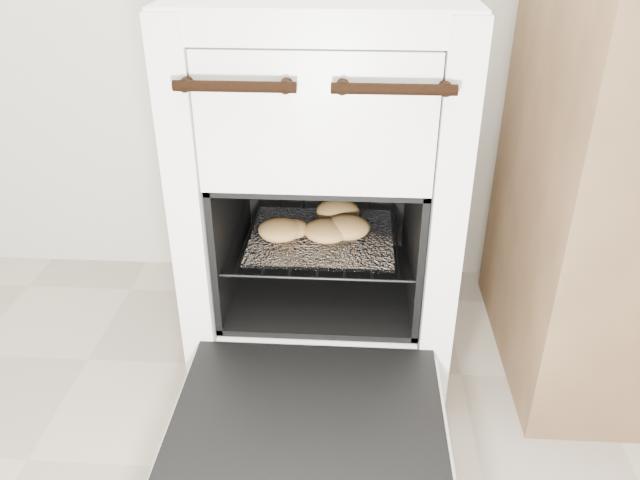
{
  "coord_description": "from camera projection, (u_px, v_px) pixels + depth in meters",
  "views": [
    {
      "loc": [
        0.04,
        -0.24,
        1.09
      ],
      "look_at": [
        -0.04,
        1.02,
        0.4
      ],
      "focal_mm": 35.0,
      "sensor_mm": 36.0,
      "label": 1
    }
  ],
  "objects": [
    {
      "name": "baked_rolls",
      "position": [
        319.0,
        224.0,
        1.5
      ],
      "size": [
        0.31,
        0.25,
        0.05
      ],
      "color": "tan",
      "rests_on": "foil_sheet"
    },
    {
      "name": "stove",
      "position": [
        324.0,
        194.0,
        1.55
      ],
      "size": [
        0.6,
        0.67,
        0.92
      ],
      "color": "white",
      "rests_on": "ground"
    },
    {
      "name": "foil_sheet",
      "position": [
        322.0,
        237.0,
        1.5
      ],
      "size": [
        0.34,
        0.3,
        0.01
      ],
      "primitive_type": "cube",
      "color": "white",
      "rests_on": "oven_rack"
    },
    {
      "name": "oven_door",
      "position": [
        308.0,
        417.0,
        1.22
      ],
      "size": [
        0.54,
        0.42,
        0.04
      ],
      "color": "black",
      "rests_on": "stove"
    },
    {
      "name": "oven_rack",
      "position": [
        322.0,
        235.0,
        1.53
      ],
      "size": [
        0.44,
        0.42,
        0.01
      ],
      "color": "black",
      "rests_on": "stove"
    }
  ]
}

